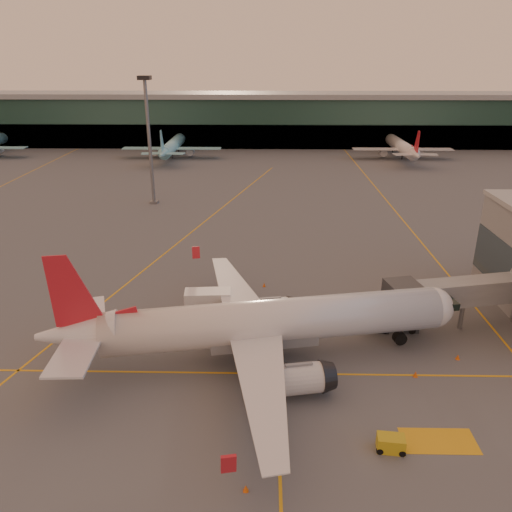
{
  "coord_description": "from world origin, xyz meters",
  "views": [
    {
      "loc": [
        3.79,
        -36.28,
        29.03
      ],
      "look_at": [
        2.57,
        23.65,
        5.0
      ],
      "focal_mm": 35.0,
      "sensor_mm": 36.0,
      "label": 1
    }
  ],
  "objects_px": {
    "main_airplane": "(261,324)",
    "catering_truck": "(209,305)",
    "pushback_tug": "(375,325)",
    "gpu_cart": "(391,444)"
  },
  "relations": [
    {
      "from": "catering_truck",
      "to": "pushback_tug",
      "type": "bearing_deg",
      "value": -8.02
    },
    {
      "from": "catering_truck",
      "to": "main_airplane",
      "type": "bearing_deg",
      "value": -54.94
    },
    {
      "from": "pushback_tug",
      "to": "main_airplane",
      "type": "bearing_deg",
      "value": -145.91
    },
    {
      "from": "catering_truck",
      "to": "pushback_tug",
      "type": "xyz_separation_m",
      "value": [
        19.08,
        -1.3,
        -1.68
      ]
    },
    {
      "from": "main_airplane",
      "to": "catering_truck",
      "type": "height_order",
      "value": "main_airplane"
    },
    {
      "from": "main_airplane",
      "to": "catering_truck",
      "type": "relative_size",
      "value": 7.77
    },
    {
      "from": "pushback_tug",
      "to": "gpu_cart",
      "type": "bearing_deg",
      "value": -89.16
    },
    {
      "from": "gpu_cart",
      "to": "main_airplane",
      "type": "bearing_deg",
      "value": 136.05
    },
    {
      "from": "main_airplane",
      "to": "pushback_tug",
      "type": "height_order",
      "value": "main_airplane"
    },
    {
      "from": "main_airplane",
      "to": "catering_truck",
      "type": "distance_m",
      "value": 9.85
    }
  ]
}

